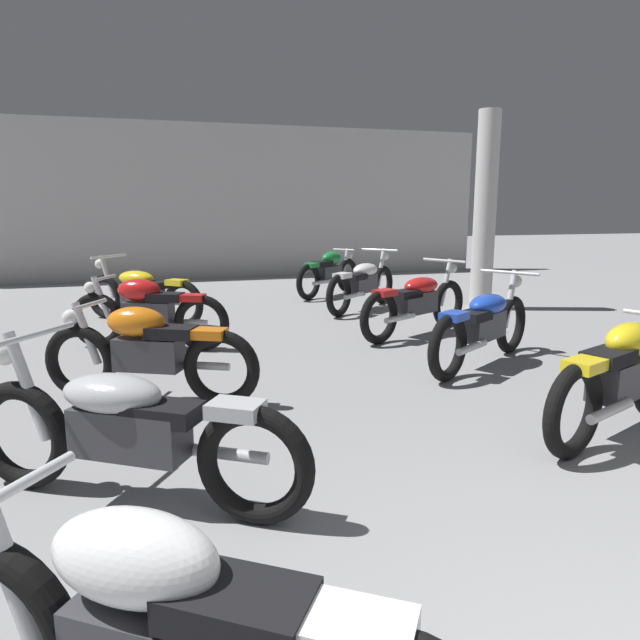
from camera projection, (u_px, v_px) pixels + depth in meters
The scene contains 11 objects.
back_wall at pixel (217, 202), 13.76m from camera, with size 13.44×0.24×3.60m, color #BCBAB7.
support_pillar at pixel (485, 212), 9.41m from camera, with size 0.36×0.36×3.20m, color #BCBAB7.
motorcycle_left_row_1 at pixel (128, 429), 3.24m from camera, with size 1.89×1.25×0.97m.
motorcycle_left_row_2 at pixel (148, 351), 4.96m from camera, with size 1.82×0.96×0.88m.
motorcycle_left_row_3 at pixel (148, 311), 6.86m from camera, with size 1.85×0.88×0.88m.
motorcycle_left_row_4 at pixel (142, 292), 8.46m from camera, with size 1.68×1.54×0.97m.
motorcycle_right_row_1 at pixel (621, 375), 4.25m from camera, with size 1.87×0.84×0.88m.
motorcycle_right_row_2 at pixel (484, 324), 6.15m from camera, with size 1.89×1.26×0.97m.
motorcycle_right_row_3 at pixel (417, 301), 7.63m from camera, with size 1.98×1.14×0.97m.
motorcycle_right_row_4 at pixel (363, 283), 9.54m from camera, with size 1.72×1.50×0.97m.
motorcycle_right_row_5 at pixel (329, 272), 11.04m from camera, with size 1.62×1.29×0.88m.
Camera 1 is at (-1.64, -0.61, 1.68)m, focal length 32.40 mm.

